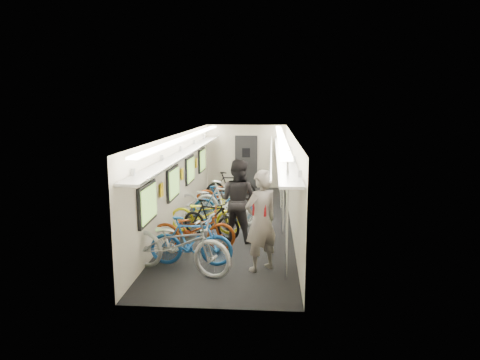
% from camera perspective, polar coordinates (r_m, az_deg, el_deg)
% --- Properties ---
extents(train_car_shell, '(10.00, 10.00, 10.00)m').
position_cam_1_polar(train_car_shell, '(12.09, -2.08, 2.89)').
color(train_car_shell, black).
rests_on(train_car_shell, ground).
extents(bicycle_0, '(2.32, 1.41, 1.15)m').
position_cam_1_polar(bicycle_0, '(8.25, -8.25, -8.35)').
color(bicycle_0, '#ADADB2').
rests_on(bicycle_0, ground).
extents(bicycle_1, '(1.67, 0.50, 1.00)m').
position_cam_1_polar(bicycle_1, '(8.59, -6.53, -8.11)').
color(bicycle_1, '#1C58A9').
rests_on(bicycle_1, ground).
extents(bicycle_2, '(1.89, 0.78, 0.97)m').
position_cam_1_polar(bicycle_2, '(9.44, -6.25, -6.52)').
color(bicycle_2, '#8B340F').
rests_on(bicycle_2, ground).
extents(bicycle_3, '(1.60, 1.01, 0.93)m').
position_cam_1_polar(bicycle_3, '(10.28, -3.91, -5.20)').
color(bicycle_3, black).
rests_on(bicycle_3, ground).
extents(bicycle_4, '(1.88, 0.86, 0.95)m').
position_cam_1_polar(bicycle_4, '(10.69, -4.68, -4.54)').
color(bicycle_4, yellow).
rests_on(bicycle_4, ground).
extents(bicycle_5, '(1.98, 1.20, 1.15)m').
position_cam_1_polar(bicycle_5, '(11.48, -1.81, -2.99)').
color(bicycle_5, silver).
rests_on(bicycle_5, ground).
extents(bicycle_6, '(2.06, 1.05, 1.03)m').
position_cam_1_polar(bicycle_6, '(12.03, -3.90, -2.69)').
color(bicycle_6, silver).
rests_on(bicycle_6, ground).
extents(bicycle_7, '(1.64, 0.47, 0.99)m').
position_cam_1_polar(bicycle_7, '(11.67, -2.30, -3.19)').
color(bicycle_7, '#164D87').
rests_on(bicycle_7, ground).
extents(bicycle_8, '(1.90, 1.25, 0.94)m').
position_cam_1_polar(bicycle_8, '(13.24, -2.13, -1.69)').
color(bicycle_8, maroon).
rests_on(bicycle_8, ground).
extents(bicycle_9, '(1.65, 0.48, 0.99)m').
position_cam_1_polar(bicycle_9, '(14.01, -1.23, -0.93)').
color(bicycle_9, black).
rests_on(bicycle_9, ground).
extents(passenger_near, '(0.86, 0.81, 1.97)m').
position_cam_1_polar(passenger_near, '(8.17, 2.83, -5.45)').
color(passenger_near, slate).
rests_on(passenger_near, ground).
extents(passenger_mid, '(1.14, 1.02, 1.92)m').
position_cam_1_polar(passenger_mid, '(9.97, -0.31, -2.71)').
color(passenger_mid, black).
rests_on(passenger_mid, ground).
extents(backpack, '(0.29, 0.21, 0.38)m').
position_cam_1_polar(backpack, '(8.10, 2.70, -3.42)').
color(backpack, '#9F0F15').
rests_on(backpack, passenger_near).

